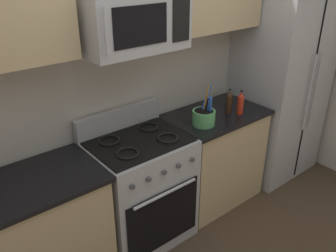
{
  "coord_description": "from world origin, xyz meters",
  "views": [
    {
      "loc": [
        -1.33,
        -1.34,
        2.2
      ],
      "look_at": [
        0.19,
        0.52,
        1.03
      ],
      "focal_mm": 38.02,
      "sensor_mm": 36.0,
      "label": 1
    }
  ],
  "objects_px": {
    "refrigerator": "(279,87)",
    "bottle_soy": "(229,102)",
    "bottle_hot_sauce": "(240,103)",
    "microwave": "(131,20)",
    "range_oven": "(140,189)",
    "utensil_crock": "(204,116)"
  },
  "relations": [
    {
      "from": "bottle_hot_sauce",
      "to": "bottle_soy",
      "type": "bearing_deg",
      "value": 127.06
    },
    {
      "from": "microwave",
      "to": "bottle_hot_sauce",
      "type": "distance_m",
      "value": 1.28
    },
    {
      "from": "range_oven",
      "to": "refrigerator",
      "type": "distance_m",
      "value": 1.83
    },
    {
      "from": "bottle_hot_sauce",
      "to": "microwave",
      "type": "bearing_deg",
      "value": 170.48
    },
    {
      "from": "microwave",
      "to": "bottle_hot_sauce",
      "type": "relative_size",
      "value": 3.22
    },
    {
      "from": "range_oven",
      "to": "bottle_soy",
      "type": "height_order",
      "value": "bottle_soy"
    },
    {
      "from": "range_oven",
      "to": "microwave",
      "type": "bearing_deg",
      "value": 90.07
    },
    {
      "from": "bottle_soy",
      "to": "bottle_hot_sauce",
      "type": "height_order",
      "value": "bottle_soy"
    },
    {
      "from": "utensil_crock",
      "to": "bottle_hot_sauce",
      "type": "height_order",
      "value": "utensil_crock"
    },
    {
      "from": "refrigerator",
      "to": "bottle_soy",
      "type": "height_order",
      "value": "refrigerator"
    },
    {
      "from": "refrigerator",
      "to": "microwave",
      "type": "bearing_deg",
      "value": 178.61
    },
    {
      "from": "microwave",
      "to": "range_oven",
      "type": "bearing_deg",
      "value": -89.93
    },
    {
      "from": "utensil_crock",
      "to": "bottle_soy",
      "type": "distance_m",
      "value": 0.34
    },
    {
      "from": "bottle_soy",
      "to": "bottle_hot_sauce",
      "type": "distance_m",
      "value": 0.1
    },
    {
      "from": "refrigerator",
      "to": "bottle_hot_sauce",
      "type": "xyz_separation_m",
      "value": [
        -0.77,
        -0.12,
        0.06
      ]
    },
    {
      "from": "range_oven",
      "to": "refrigerator",
      "type": "bearing_deg",
      "value": -0.56
    },
    {
      "from": "refrigerator",
      "to": "microwave",
      "type": "distance_m",
      "value": 1.96
    },
    {
      "from": "refrigerator",
      "to": "microwave",
      "type": "height_order",
      "value": "microwave"
    },
    {
      "from": "utensil_crock",
      "to": "bottle_hot_sauce",
      "type": "xyz_separation_m",
      "value": [
        0.4,
        -0.05,
        0.03
      ]
    },
    {
      "from": "utensil_crock",
      "to": "bottle_soy",
      "type": "bearing_deg",
      "value": 5.57
    },
    {
      "from": "range_oven",
      "to": "bottle_soy",
      "type": "bearing_deg",
      "value": -3.77
    },
    {
      "from": "refrigerator",
      "to": "bottle_soy",
      "type": "bearing_deg",
      "value": -176.91
    }
  ]
}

